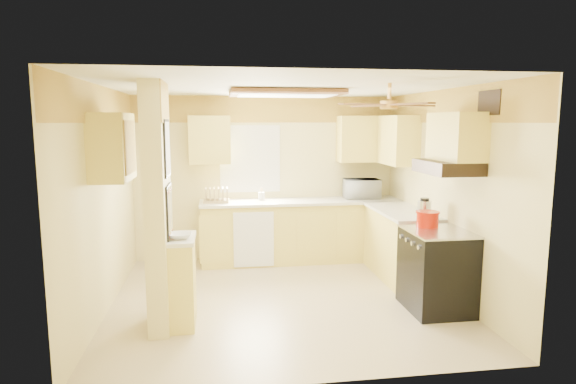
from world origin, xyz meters
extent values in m
plane|color=tan|center=(0.00, 0.00, 0.00)|extent=(4.00, 4.00, 0.00)
plane|color=white|center=(0.00, 0.00, 2.50)|extent=(4.00, 4.00, 0.00)
plane|color=#E4D48B|center=(0.00, 1.90, 1.25)|extent=(4.00, 0.00, 4.00)
plane|color=#E4D48B|center=(0.00, -1.90, 1.25)|extent=(4.00, 0.00, 4.00)
plane|color=#E4D48B|center=(-2.00, 0.00, 1.25)|extent=(0.00, 3.80, 3.80)
plane|color=#E4D48B|center=(2.00, 0.00, 1.25)|extent=(0.00, 3.80, 3.80)
cube|color=#FDD14A|center=(0.00, 1.88, 2.30)|extent=(4.00, 0.02, 0.40)
cube|color=#E4D48B|center=(-1.35, -0.55, 1.25)|extent=(0.20, 0.70, 2.50)
cube|color=#F4DF64|center=(-1.13, -0.55, 0.45)|extent=(0.25, 0.55, 0.90)
cube|color=silver|center=(-1.13, -0.55, 0.92)|extent=(0.28, 0.58, 0.04)
cube|color=#F4DF64|center=(0.50, 1.60, 0.45)|extent=(3.00, 0.60, 0.90)
cube|color=#F4DF64|center=(1.70, 0.60, 0.45)|extent=(0.60, 1.40, 0.90)
cube|color=silver|center=(0.50, 1.59, 0.92)|extent=(3.04, 0.64, 0.04)
cube|color=silver|center=(1.69, 0.60, 0.92)|extent=(0.64, 1.44, 0.04)
cube|color=white|center=(-0.25, 1.29, 0.43)|extent=(0.58, 0.02, 0.80)
cube|color=white|center=(-0.25, 1.89, 1.55)|extent=(0.92, 0.02, 1.02)
cube|color=white|center=(-0.25, 1.89, 1.55)|extent=(0.80, 0.02, 0.90)
cube|color=#F4DF64|center=(-0.85, 1.72, 1.85)|extent=(0.60, 0.35, 0.70)
cube|color=#F4DF64|center=(1.55, 1.72, 1.85)|extent=(0.90, 0.35, 0.70)
cube|color=#F4DF64|center=(1.82, 1.25, 1.85)|extent=(0.35, 1.00, 0.70)
cube|color=#F4DF64|center=(-1.82, -0.25, 1.85)|extent=(0.35, 0.75, 0.70)
cube|color=#F4DF64|center=(1.82, -0.55, 1.95)|extent=(0.35, 0.76, 0.52)
cube|color=black|center=(1.67, -0.55, 0.45)|extent=(0.65, 0.76, 0.90)
cube|color=silver|center=(1.67, -0.55, 0.91)|extent=(0.66, 0.77, 0.02)
cylinder|color=silver|center=(1.34, -0.80, 0.80)|extent=(0.03, 0.05, 0.05)
cylinder|color=silver|center=(1.34, -0.63, 0.80)|extent=(0.03, 0.05, 0.05)
cylinder|color=silver|center=(1.34, -0.47, 0.80)|extent=(0.03, 0.05, 0.05)
cylinder|color=silver|center=(1.34, -0.30, 0.80)|extent=(0.03, 0.05, 0.05)
cube|color=black|center=(1.74, -0.55, 1.62)|extent=(0.50, 0.76, 0.14)
cube|color=black|center=(-1.24, -0.55, 1.85)|extent=(0.02, 0.42, 0.57)
cube|color=white|center=(-1.23, -0.55, 1.85)|extent=(0.01, 0.37, 0.52)
cube|color=black|center=(-1.24, -0.55, 1.20)|extent=(0.02, 0.42, 0.57)
cube|color=yellow|center=(-1.23, -0.55, 1.20)|extent=(0.01, 0.37, 0.52)
cube|color=brown|center=(0.10, 0.50, 2.46)|extent=(1.35, 0.95, 0.06)
cube|color=white|center=(0.10, 0.50, 2.44)|extent=(1.15, 0.75, 0.02)
cylinder|color=gold|center=(1.00, -0.70, 2.42)|extent=(0.04, 0.04, 0.16)
cylinder|color=gold|center=(1.00, -0.70, 2.28)|extent=(0.18, 0.18, 0.08)
cube|color=brown|center=(1.30, -0.59, 2.28)|extent=(0.55, 0.28, 0.01)
cube|color=brown|center=(0.89, -0.40, 2.28)|extent=(0.28, 0.55, 0.01)
cube|color=brown|center=(0.70, -0.81, 2.28)|extent=(0.55, 0.28, 0.01)
cube|color=brown|center=(1.11, -1.00, 2.28)|extent=(0.28, 0.55, 0.01)
cube|color=black|center=(1.98, -0.90, 2.30)|extent=(0.02, 0.40, 0.25)
imported|color=white|center=(1.45, 1.63, 1.09)|extent=(0.57, 0.41, 0.30)
imported|color=white|center=(-1.13, -0.62, 0.97)|extent=(0.25, 0.25, 0.06)
cylinder|color=#A51201|center=(1.63, -0.34, 0.99)|extent=(0.25, 0.25, 0.16)
cylinder|color=#A51201|center=(1.63, -0.34, 1.08)|extent=(0.27, 0.27, 0.02)
cylinder|color=silver|center=(1.75, 0.02, 1.05)|extent=(0.16, 0.16, 0.22)
cylinder|color=black|center=(1.75, 0.02, 1.17)|extent=(0.11, 0.11, 0.03)
cube|color=tan|center=(-0.77, 1.59, 0.96)|extent=(0.38, 0.30, 0.04)
cube|color=tan|center=(-0.92, 1.59, 1.05)|extent=(0.02, 0.25, 0.21)
cube|color=tan|center=(-0.86, 1.59, 1.05)|extent=(0.02, 0.25, 0.21)
cube|color=tan|center=(-0.80, 1.59, 1.05)|extent=(0.02, 0.25, 0.21)
cube|color=tan|center=(-0.74, 1.59, 1.05)|extent=(0.02, 0.25, 0.21)
cube|color=tan|center=(-0.68, 1.59, 1.05)|extent=(0.02, 0.25, 0.21)
cube|color=tan|center=(-0.61, 1.59, 1.05)|extent=(0.02, 0.25, 0.21)
cylinder|color=white|center=(-0.86, 1.59, 1.05)|extent=(0.01, 0.21, 0.21)
cylinder|color=white|center=(-0.74, 1.59, 1.05)|extent=(0.01, 0.21, 0.21)
cylinder|color=white|center=(-0.10, 1.67, 1.00)|extent=(0.10, 0.10, 0.12)
cylinder|color=tan|center=(-0.08, 1.67, 1.04)|extent=(0.01, 0.01, 0.19)
cylinder|color=tan|center=(-0.10, 1.69, 1.04)|extent=(0.01, 0.01, 0.19)
cylinder|color=tan|center=(-0.12, 1.67, 1.04)|extent=(0.01, 0.01, 0.19)
cylinder|color=tan|center=(-0.10, 1.65, 1.04)|extent=(0.01, 0.01, 0.19)
camera|label=1|loc=(-0.74, -5.47, 2.11)|focal=30.00mm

